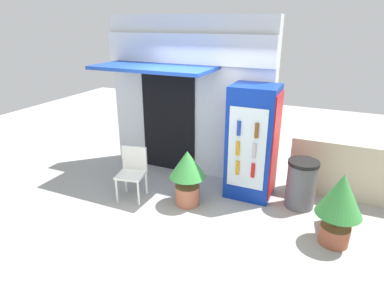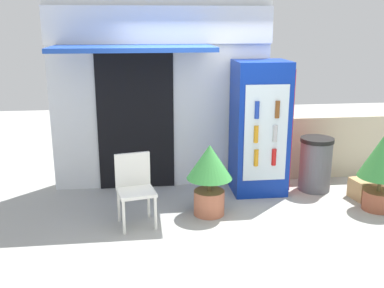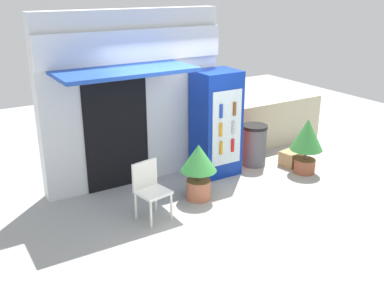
% 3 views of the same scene
% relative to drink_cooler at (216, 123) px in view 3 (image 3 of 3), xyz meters
% --- Properties ---
extents(ground, '(16.00, 16.00, 0.00)m').
position_rel_drink_cooler_xyz_m(ground, '(-0.77, -1.07, -0.98)').
color(ground, '#A3A39E').
extents(storefront_building, '(3.27, 1.32, 3.02)m').
position_rel_drink_cooler_xyz_m(storefront_building, '(-1.44, 0.49, 0.59)').
color(storefront_building, silver).
rests_on(storefront_building, ground).
extents(drink_cooler, '(0.79, 0.73, 1.95)m').
position_rel_drink_cooler_xyz_m(drink_cooler, '(0.00, 0.00, 0.00)').
color(drink_cooler, '#0C2D9E').
rests_on(drink_cooler, ground).
extents(plastic_chair, '(0.52, 0.51, 0.90)m').
position_rel_drink_cooler_xyz_m(plastic_chair, '(-1.84, -0.91, -0.46)').
color(plastic_chair, white).
rests_on(plastic_chair, ground).
extents(potted_plant_near_shop, '(0.60, 0.60, 0.96)m').
position_rel_drink_cooler_xyz_m(potted_plant_near_shop, '(-0.87, -0.76, -0.39)').
color(potted_plant_near_shop, '#BC6B4C').
rests_on(potted_plant_near_shop, ground).
extents(potted_plant_curbside, '(0.61, 0.61, 1.06)m').
position_rel_drink_cooler_xyz_m(potted_plant_curbside, '(1.44, -0.89, -0.31)').
color(potted_plant_curbside, '#995138').
rests_on(potted_plant_curbside, ground).
extents(trash_bin, '(0.49, 0.49, 0.82)m').
position_rel_drink_cooler_xyz_m(trash_bin, '(0.86, -0.07, -0.57)').
color(trash_bin, '#595960').
rests_on(trash_bin, ground).
extents(stone_boundary_wall, '(2.58, 0.21, 1.01)m').
position_rel_drink_cooler_xyz_m(stone_boundary_wall, '(1.88, 0.54, -0.47)').
color(stone_boundary_wall, beige).
rests_on(stone_boundary_wall, ground).
extents(cardboard_box, '(0.41, 0.39, 0.29)m').
position_rel_drink_cooler_xyz_m(cardboard_box, '(1.46, -0.49, -0.83)').
color(cardboard_box, tan).
rests_on(cardboard_box, ground).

